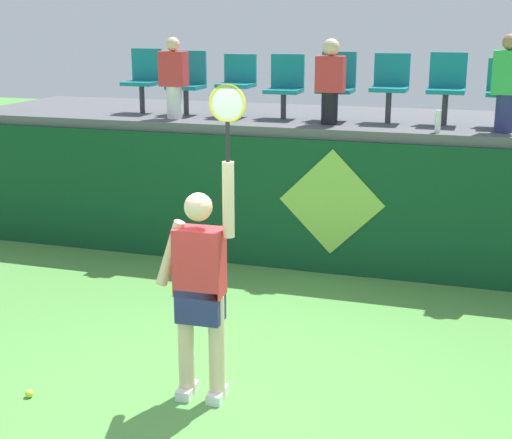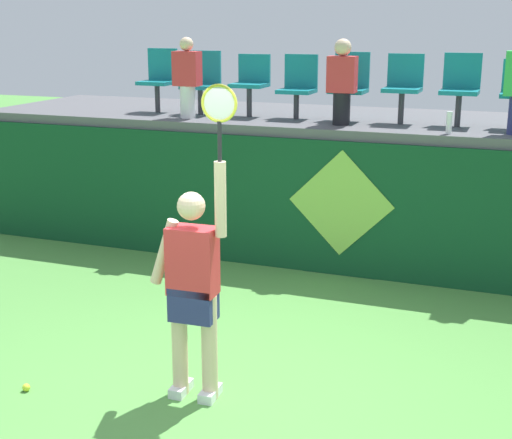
# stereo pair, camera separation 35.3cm
# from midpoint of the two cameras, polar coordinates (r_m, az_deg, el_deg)

# --- Properties ---
(ground_plane) EXTENTS (40.00, 40.00, 0.00)m
(ground_plane) POSITION_cam_midpoint_polar(r_m,az_deg,el_deg) (6.10, -1.51, -14.07)
(ground_plane) COLOR #519342
(court_back_wall) EXTENTS (10.17, 0.20, 1.62)m
(court_back_wall) POSITION_cam_midpoint_polar(r_m,az_deg,el_deg) (8.90, 6.88, 0.97)
(court_back_wall) COLOR #0F4223
(court_back_wall) RESTS_ON ground_plane
(spectator_platform) EXTENTS (10.17, 2.49, 0.12)m
(spectator_platform) POSITION_cam_midpoint_polar(r_m,az_deg,el_deg) (9.88, 8.73, 7.47)
(spectator_platform) COLOR #56565B
(spectator_platform) RESTS_ON court_back_wall
(tennis_player) EXTENTS (0.75, 0.28, 2.53)m
(tennis_player) POSITION_cam_midpoint_polar(r_m,az_deg,el_deg) (5.83, -3.10, -5.02)
(tennis_player) COLOR white
(tennis_player) RESTS_ON ground_plane
(tennis_ball) EXTENTS (0.07, 0.07, 0.07)m
(tennis_ball) POSITION_cam_midpoint_polar(r_m,az_deg,el_deg) (6.51, -15.82, -12.39)
(tennis_ball) COLOR #D1E533
(tennis_ball) RESTS_ON ground_plane
(water_bottle) EXTENTS (0.07, 0.07, 0.25)m
(water_bottle) POSITION_cam_midpoint_polar(r_m,az_deg,el_deg) (8.61, 15.84, 7.19)
(water_bottle) COLOR white
(water_bottle) RESTS_ON spectator_platform
(stadium_chair_0) EXTENTS (0.44, 0.42, 0.86)m
(stadium_chair_0) POSITION_cam_midpoint_polar(r_m,az_deg,el_deg) (10.37, -6.49, 10.89)
(stadium_chair_0) COLOR #38383D
(stadium_chair_0) RESTS_ON spectator_platform
(stadium_chair_1) EXTENTS (0.44, 0.42, 0.83)m
(stadium_chair_1) POSITION_cam_midpoint_polar(r_m,az_deg,el_deg) (10.09, -3.14, 10.71)
(stadium_chair_1) COLOR #38383D
(stadium_chair_1) RESTS_ON spectator_platform
(stadium_chair_2) EXTENTS (0.44, 0.42, 0.80)m
(stadium_chair_2) POSITION_cam_midpoint_polar(r_m,az_deg,el_deg) (9.82, 0.67, 10.66)
(stadium_chair_2) COLOR #38383D
(stadium_chair_2) RESTS_ON spectator_platform
(stadium_chair_3) EXTENTS (0.44, 0.42, 0.81)m
(stadium_chair_3) POSITION_cam_midpoint_polar(r_m,az_deg,el_deg) (9.63, 4.36, 10.37)
(stadium_chair_3) COLOR #38383D
(stadium_chair_3) RESTS_ON spectator_platform
(stadium_chair_4) EXTENTS (0.44, 0.42, 0.85)m
(stadium_chair_4) POSITION_cam_midpoint_polar(r_m,az_deg,el_deg) (9.47, 8.33, 10.33)
(stadium_chair_4) COLOR #38383D
(stadium_chair_4) RESTS_ON spectator_platform
(stadium_chair_5) EXTENTS (0.44, 0.42, 0.84)m
(stadium_chair_5) POSITION_cam_midpoint_polar(r_m,az_deg,el_deg) (9.34, 12.39, 10.17)
(stadium_chair_5) COLOR #38383D
(stadium_chair_5) RESTS_ON spectator_platform
(stadium_chair_6) EXTENTS (0.44, 0.42, 0.86)m
(stadium_chair_6) POSITION_cam_midpoint_polar(r_m,az_deg,el_deg) (9.27, 16.59, 9.89)
(stadium_chair_6) COLOR #38383D
(stadium_chair_6) RESTS_ON spectator_platform
(spectator_0) EXTENTS (0.34, 0.20, 1.02)m
(spectator_0) POSITION_cam_midpoint_polar(r_m,az_deg,el_deg) (9.07, 7.78, 10.60)
(spectator_0) COLOR black
(spectator_0) RESTS_ON spectator_platform
(spectator_1) EXTENTS (0.34, 0.20, 1.02)m
(spectator_1) POSITION_cam_midpoint_polar(r_m,az_deg,el_deg) (9.67, -4.27, 10.93)
(spectator_1) COLOR white
(spectator_1) RESTS_ON spectator_platform
(wall_signage_mount) EXTENTS (1.27, 0.01, 1.53)m
(wall_signage_mount) POSITION_cam_midpoint_polar(r_m,az_deg,el_deg) (9.00, 7.52, -4.28)
(wall_signage_mount) COLOR #0F4223
(wall_signage_mount) RESTS_ON ground_plane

